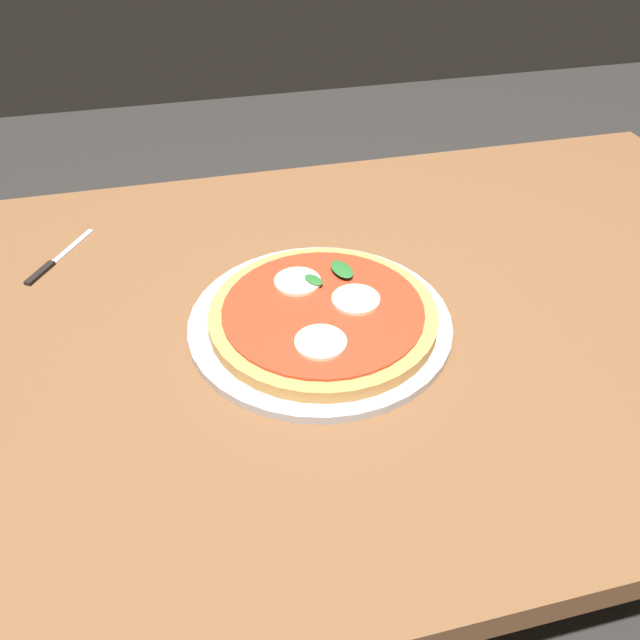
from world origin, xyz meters
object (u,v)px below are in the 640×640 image
(serving_tray, at_px, (320,322))
(pizza, at_px, (323,314))
(dining_table, at_px, (334,363))
(knife, at_px, (53,263))

(serving_tray, bearing_deg, pizza, -56.20)
(dining_table, height_order, pizza, pizza)
(dining_table, distance_m, pizza, 0.13)
(knife, bearing_deg, serving_tray, -33.56)
(dining_table, distance_m, knife, 0.46)
(pizza, bearing_deg, serving_tray, 123.80)
(dining_table, relative_size, pizza, 5.10)
(serving_tray, distance_m, knife, 0.44)
(dining_table, xyz_separation_m, pizza, (-0.02, -0.03, 0.12))
(dining_table, bearing_deg, pizza, -128.98)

